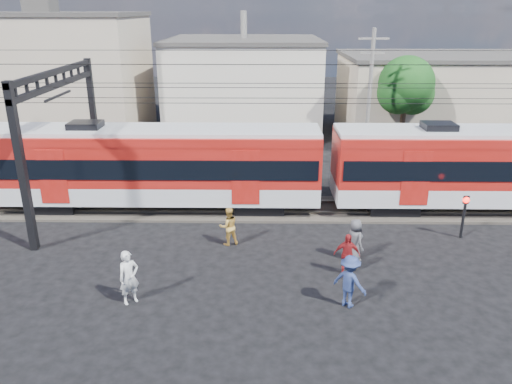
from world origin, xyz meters
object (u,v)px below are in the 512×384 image
at_px(pedestrian_a, 129,277).
at_px(pedestrian_c, 350,281).
at_px(crossing_signal, 465,209).
at_px(commuter_train, 159,164).

relative_size(pedestrian_a, pedestrian_c, 1.03).
bearing_deg(crossing_signal, commuter_train, 167.21).
bearing_deg(crossing_signal, pedestrian_c, -136.94).
height_order(pedestrian_a, crossing_signal, crossing_signal).
relative_size(commuter_train, pedestrian_a, 26.07).
bearing_deg(pedestrian_a, crossing_signal, -16.01).
bearing_deg(commuter_train, pedestrian_c, -47.06).
relative_size(pedestrian_a, crossing_signal, 0.98).
distance_m(commuter_train, crossing_signal, 14.23).
xyz_separation_m(pedestrian_a, crossing_signal, (13.30, 5.33, 0.41)).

